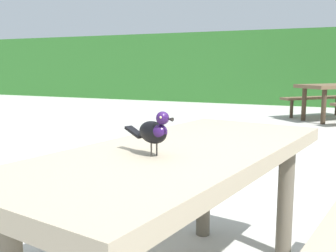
# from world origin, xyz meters

# --- Properties ---
(hedge_wall) EXTENTS (28.00, 1.26, 2.12)m
(hedge_wall) POSITION_xyz_m (0.00, 10.31, 1.06)
(hedge_wall) COLOR #2D6B28
(hedge_wall) RESTS_ON ground
(picnic_table_foreground) EXTENTS (1.95, 1.97, 0.74)m
(picnic_table_foreground) POSITION_xyz_m (-0.24, -0.05, 0.56)
(picnic_table_foreground) COLOR gray
(picnic_table_foreground) RESTS_ON ground
(bird_grackle) EXTENTS (0.27, 0.15, 0.18)m
(bird_grackle) POSITION_xyz_m (-0.27, -0.27, 0.84)
(bird_grackle) COLOR black
(bird_grackle) RESTS_ON picnic_table_foreground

